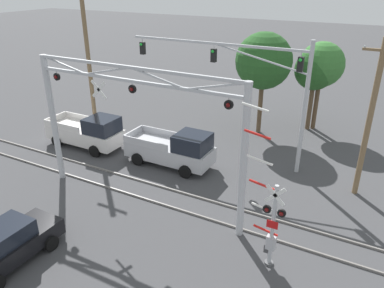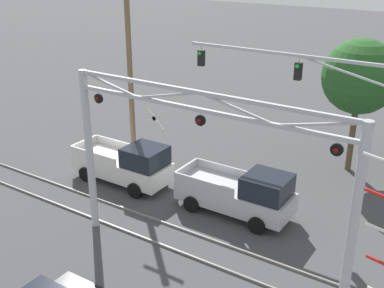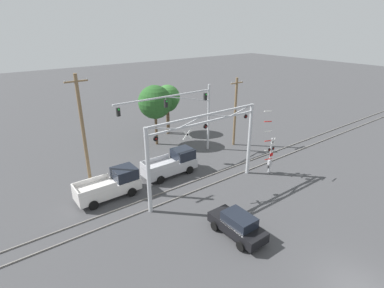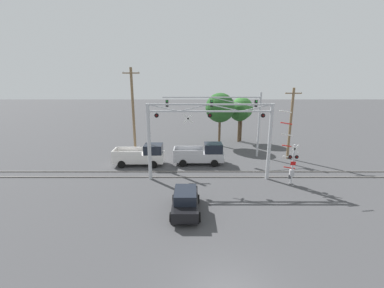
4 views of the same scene
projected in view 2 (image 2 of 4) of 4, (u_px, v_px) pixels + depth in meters
rail_track_near at (203, 261)px, 18.62m from camera, size 80.00×0.08×0.10m
rail_track_far at (222, 243)px, 19.73m from camera, size 80.00×0.08×0.10m
crossing_gantry at (200, 163)px, 16.78m from camera, size 11.12×0.32×6.94m
traffic_signal_span at (360, 105)px, 20.12m from camera, size 11.20×0.39×7.55m
pickup_truck_lead at (241, 194)px, 21.59m from camera, size 5.34×2.24×2.27m
pickup_truck_following at (127, 164)px, 24.52m from camera, size 5.31×2.24×2.27m
utility_pole_left at (130, 74)px, 25.01m from camera, size 1.80×0.28×10.16m
background_tree_beyond_span at (360, 77)px, 24.53m from camera, size 3.89×3.89×7.16m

